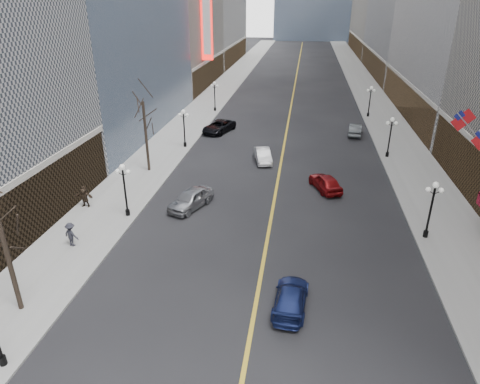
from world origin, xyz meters
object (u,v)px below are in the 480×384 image
(car_nb_near, at_px, (191,199))
(car_nb_far, at_px, (219,126))
(streetlamp_west_3, at_px, (215,93))
(car_sb_far, at_px, (355,130))
(streetlamp_east_1, at_px, (432,204))
(streetlamp_east_3, at_px, (370,98))
(car_sb_near, at_px, (291,298))
(car_nb_mid, at_px, (263,155))
(streetlamp_west_1, at_px, (124,185))
(streetlamp_west_2, at_px, (184,124))
(streetlamp_east_2, at_px, (390,133))
(car_sb_mid, at_px, (325,182))

(car_nb_near, distance_m, car_nb_far, 22.62)
(car_nb_far, bearing_deg, car_nb_near, -65.78)
(streetlamp_west_3, bearing_deg, car_sb_far, -24.93)
(streetlamp_west_3, distance_m, car_sb_far, 23.04)
(streetlamp_east_1, relative_size, car_sb_far, 1.00)
(streetlamp_west_3, bearing_deg, car_nb_near, -81.92)
(streetlamp_east_3, relative_size, streetlamp_west_3, 1.00)
(car_nb_far, height_order, car_sb_near, car_nb_far)
(streetlamp_east_3, relative_size, car_sb_near, 0.98)
(car_nb_mid, height_order, car_nb_far, car_nb_far)
(car_nb_mid, bearing_deg, car_nb_near, -125.67)
(streetlamp_east_1, height_order, streetlamp_west_3, same)
(streetlamp_west_1, xyz_separation_m, car_sb_near, (13.84, -9.40, -2.23))
(streetlamp_west_2, bearing_deg, car_nb_far, 68.13)
(car_nb_mid, bearing_deg, streetlamp_east_3, 43.91)
(streetlamp_west_2, height_order, car_sb_far, streetlamp_west_2)
(streetlamp_east_3, bearing_deg, car_sb_near, -102.13)
(streetlamp_east_3, bearing_deg, car_nb_mid, -122.85)
(streetlamp_east_3, height_order, car_sb_near, streetlamp_east_3)
(streetlamp_west_1, height_order, car_nb_far, streetlamp_west_1)
(car_nb_near, bearing_deg, streetlamp_east_1, 15.38)
(car_nb_far, bearing_deg, streetlamp_west_3, 123.48)
(streetlamp_east_2, relative_size, car_nb_mid, 1.04)
(streetlamp_east_3, distance_m, car_nb_near, 38.54)
(streetlamp_west_3, relative_size, car_sb_far, 1.00)
(car_nb_mid, relative_size, car_sb_mid, 0.95)
(car_nb_mid, height_order, car_sb_far, car_sb_far)
(streetlamp_east_3, distance_m, car_sb_near, 46.49)
(car_nb_near, bearing_deg, streetlamp_west_3, 120.83)
(car_sb_near, bearing_deg, car_nb_near, -48.33)
(car_nb_near, distance_m, car_sb_far, 28.78)
(streetlamp_east_2, xyz_separation_m, car_sb_far, (-2.80, 8.33, -2.16))
(streetlamp_east_1, relative_size, car_sb_near, 0.98)
(car_sb_near, bearing_deg, car_sb_far, -96.84)
(streetlamp_west_3, bearing_deg, car_sb_near, -73.04)
(streetlamp_east_2, xyz_separation_m, car_nb_far, (-20.80, 6.98, -2.11))
(streetlamp_east_2, relative_size, car_sb_far, 1.00)
(streetlamp_west_1, height_order, car_sb_mid, streetlamp_west_1)
(streetlamp_east_3, xyz_separation_m, streetlamp_west_3, (-23.60, 0.00, 0.00))
(car_nb_near, height_order, car_nb_far, car_nb_near)
(car_sb_mid, bearing_deg, streetlamp_east_1, 109.66)
(streetlamp_west_3, bearing_deg, streetlamp_east_3, 0.00)
(car_nb_far, bearing_deg, car_sb_far, 23.55)
(streetlamp_west_2, distance_m, streetlamp_west_3, 18.00)
(streetlamp_west_2, height_order, car_nb_far, streetlamp_west_2)
(streetlamp_east_2, height_order, streetlamp_east_3, same)
(streetlamp_east_2, xyz_separation_m, car_sb_near, (-9.76, -27.40, -2.23))
(streetlamp_east_2, xyz_separation_m, streetlamp_west_3, (-23.60, 18.00, 0.00))
(streetlamp_east_3, distance_m, car_nb_far, 23.64)
(streetlamp_west_1, distance_m, car_nb_near, 5.74)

